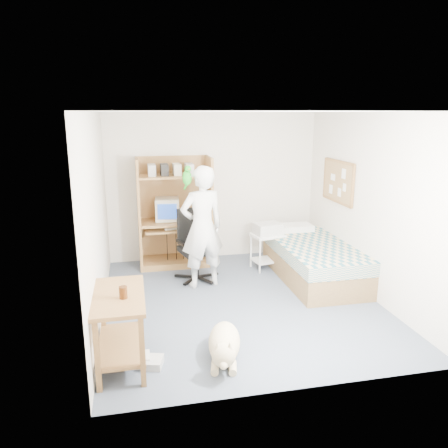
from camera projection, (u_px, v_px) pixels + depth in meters
name	position (u px, v px, depth m)	size (l,w,h in m)	color
floor	(241.00, 301.00, 5.93)	(4.00, 4.00, 0.00)	#485361
wall_back	(213.00, 187.00, 7.52)	(3.60, 0.02, 2.50)	silver
wall_right	(369.00, 206.00, 5.98)	(0.02, 4.00, 2.50)	silver
wall_left	(97.00, 219.00, 5.26)	(0.02, 4.00, 2.50)	silver
ceiling	(243.00, 112.00, 5.31)	(3.60, 4.00, 0.02)	white
computer_hutch	(175.00, 216.00, 7.23)	(1.20, 0.63, 1.80)	olive
bed	(313.00, 260.00, 6.70)	(1.02, 2.02, 0.66)	brown
side_desk	(120.00, 318.00, 4.36)	(0.50, 1.00, 0.75)	brown
corkboard	(338.00, 182.00, 6.78)	(0.04, 0.94, 0.66)	olive
office_chair	(195.00, 255.00, 6.67)	(0.60, 0.61, 1.07)	black
person	(202.00, 227.00, 6.27)	(0.65, 0.43, 1.78)	silver
parrot	(187.00, 177.00, 6.06)	(0.13, 0.23, 0.36)	#13851C
dog	(224.00, 344.00, 4.51)	(0.48, 1.03, 0.39)	beige
printer_cart	(267.00, 246.00, 7.10)	(0.55, 0.47, 0.59)	white
printer	(268.00, 229.00, 7.03)	(0.42, 0.32, 0.18)	beige
crt_monitor	(167.00, 209.00, 7.19)	(0.41, 0.44, 0.36)	beige
keyboard	(178.00, 228.00, 7.13)	(0.45, 0.16, 0.03)	beige
pencil_cup	(197.00, 217.00, 7.22)	(0.08, 0.08, 0.12)	gold
drink_glass	(123.00, 292.00, 4.19)	(0.08, 0.08, 0.12)	#41200A
floor_box_a	(138.00, 360.00, 4.43)	(0.25, 0.20, 0.10)	silver
floor_box_b	(153.00, 362.00, 4.41)	(0.18, 0.22, 0.08)	#B6B6B1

